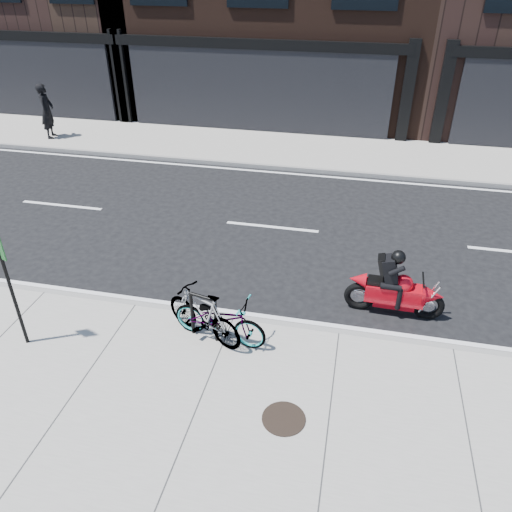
% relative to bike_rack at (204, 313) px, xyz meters
% --- Properties ---
extents(ground, '(120.00, 120.00, 0.00)m').
position_rel_bike_rack_xyz_m(ground, '(0.37, 2.60, -0.67)').
color(ground, black).
rests_on(ground, ground).
extents(sidewalk_near, '(60.00, 6.00, 0.13)m').
position_rel_bike_rack_xyz_m(sidewalk_near, '(0.37, -2.40, -0.60)').
color(sidewalk_near, gray).
rests_on(sidewalk_near, ground).
extents(sidewalk_far, '(60.00, 3.50, 0.13)m').
position_rel_bike_rack_xyz_m(sidewalk_far, '(0.37, 10.35, -0.60)').
color(sidewalk_far, gray).
rests_on(sidewalk_far, ground).
extents(bike_rack, '(0.54, 0.17, 0.92)m').
position_rel_bike_rack_xyz_m(bike_rack, '(0.00, 0.00, 0.00)').
color(bike_rack, black).
rests_on(bike_rack, sidewalk_near).
extents(bicycle_front, '(1.83, 0.89, 0.92)m').
position_rel_bike_rack_xyz_m(bicycle_front, '(0.29, -0.00, -0.08)').
color(bicycle_front, gray).
rests_on(bicycle_front, sidewalk_near).
extents(bicycle_rear, '(1.72, 1.13, 1.01)m').
position_rel_bike_rack_xyz_m(bicycle_rear, '(-0.00, -0.00, -0.03)').
color(bicycle_rear, gray).
rests_on(bicycle_rear, sidewalk_near).
extents(motorcycle, '(1.91, 0.46, 1.43)m').
position_rel_bike_rack_xyz_m(motorcycle, '(3.41, 1.60, -0.09)').
color(motorcycle, black).
rests_on(motorcycle, ground).
extents(pedestrian, '(0.62, 0.80, 1.94)m').
position_rel_bike_rack_xyz_m(pedestrian, '(-8.95, 9.59, 0.43)').
color(pedestrian, black).
rests_on(pedestrian, sidewalk_far).
extents(manhole_cover, '(0.75, 0.75, 0.02)m').
position_rel_bike_rack_xyz_m(manhole_cover, '(1.71, -1.55, -0.53)').
color(manhole_cover, black).
rests_on(manhole_cover, sidewalk_near).
extents(sign_post, '(0.28, 0.13, 2.21)m').
position_rel_bike_rack_xyz_m(sign_post, '(-3.06, -0.82, 0.78)').
color(sign_post, black).
rests_on(sign_post, sidewalk_near).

